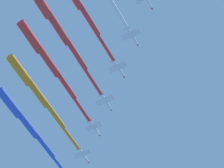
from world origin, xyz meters
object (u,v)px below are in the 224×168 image
(jet_port_inner, at_px, (37,93))
(jet_starboard_inner, at_px, (48,61))
(jet_lead, at_px, (27,124))
(jet_port_mid, at_px, (57,28))

(jet_port_inner, relative_size, jet_starboard_inner, 1.00)
(jet_port_inner, distance_m, jet_starboard_inner, 16.42)
(jet_lead, distance_m, jet_port_mid, 50.14)
(jet_port_inner, relative_size, jet_port_mid, 0.97)
(jet_starboard_inner, xyz_separation_m, jet_port_mid, (-12.28, 12.07, -2.93))
(jet_port_inner, xyz_separation_m, jet_port_mid, (-24.58, 22.94, -3.25))
(jet_lead, height_order, jet_starboard_inner, jet_starboard_inner)
(jet_port_inner, height_order, jet_starboard_inner, jet_port_inner)
(jet_port_mid, bearing_deg, jet_starboard_inner, -44.50)
(jet_port_mid, bearing_deg, jet_lead, -42.58)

